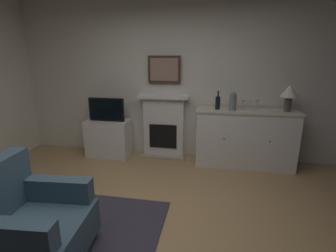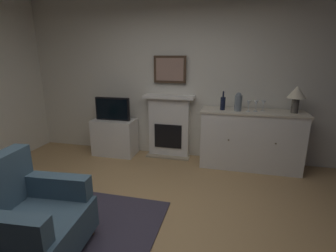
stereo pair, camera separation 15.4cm
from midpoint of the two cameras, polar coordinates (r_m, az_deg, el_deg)
ground_plane at (r=2.81m, az=-5.35°, el=-24.14°), size 5.64×4.56×0.10m
wall_rear at (r=4.35m, az=3.96°, el=11.15°), size 5.64×0.06×2.81m
area_rug at (r=2.82m, az=-22.91°, el=-23.78°), size 1.82×1.92×0.02m
fireplace_unit at (r=4.41m, az=1.26°, el=-0.06°), size 0.87×0.30×1.10m
framed_picture at (r=4.30m, az=1.47°, el=12.72°), size 0.55×0.04×0.45m
sideboard_cabinet at (r=4.20m, az=19.21°, el=-2.96°), size 1.56×0.49×0.93m
table_lamp at (r=4.14m, az=28.19°, el=6.42°), size 0.26×0.26×0.40m
wine_bottle at (r=4.01m, az=13.44°, el=5.10°), size 0.08×0.08×0.29m
wine_glass_left at (r=3.99m, az=18.94°, el=4.85°), size 0.07×0.07×0.16m
wine_glass_center at (r=4.03m, az=20.46°, el=4.81°), size 0.07×0.07×0.16m
wine_glass_right at (r=4.10m, az=21.91°, el=4.83°), size 0.07×0.07×0.16m
vase_decorative at (r=3.99m, az=16.76°, el=5.28°), size 0.11×0.11×0.28m
tv_cabinet at (r=4.64m, az=-11.06°, el=-2.47°), size 0.75×0.42×0.65m
tv_set at (r=4.48m, az=-11.53°, el=3.83°), size 0.62×0.07×0.40m
armchair at (r=2.59m, az=-27.70°, el=-18.14°), size 0.87×0.84×0.92m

